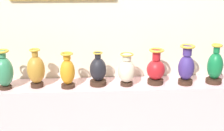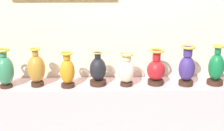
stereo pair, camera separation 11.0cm
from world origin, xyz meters
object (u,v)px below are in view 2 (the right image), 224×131
Objects in this scene: vase_emerald at (216,68)px; vase_crimson at (156,70)px; vase_jade at (5,70)px; vase_amber at (67,71)px; vase_ochre at (36,69)px; vase_indigo at (187,68)px; vase_onyx at (98,71)px; vase_ivory at (126,71)px.

vase_crimson is at bearing 178.40° from vase_emerald.
vase_amber is at bearing -0.16° from vase_jade.
vase_ochre is 1.10× the size of vase_amber.
vase_jade is at bearing -173.60° from vase_ochre.
vase_ochre is 0.95× the size of vase_indigo.
vase_jade is 0.58m from vase_amber.
vase_emerald reaches higher than vase_ochre.
vase_amber is at bearing -170.93° from vase_onyx.
vase_crimson is at bearing 0.38° from vase_onyx.
vase_ochre is 1.13× the size of vase_onyx.
vase_jade is at bearing -178.99° from vase_ivory.
vase_amber is 1.07× the size of vase_ivory.
vase_emerald reaches higher than vase_indigo.
vase_onyx is (0.28, 0.05, -0.01)m from vase_amber.
vase_ochre reaches higher than vase_crimson.
vase_ochre is at bearing 179.37° from vase_indigo.
vase_jade reaches higher than vase_ochre.
vase_onyx is 0.27m from vase_ivory.
vase_jade is 1.14× the size of vase_onyx.
vase_ivory is 0.29m from vase_crimson.
vase_emerald is (1.13, -0.01, 0.02)m from vase_onyx.
vase_emerald reaches higher than vase_jade.
vase_crimson is at bearing 0.78° from vase_ochre.
vase_onyx is at bearing -179.62° from vase_crimson.
vase_jade reaches higher than vase_ivory.
vase_ivory is (0.55, 0.02, -0.01)m from vase_amber.
vase_ivory is 0.91× the size of vase_crimson.
vase_ochre is 0.95× the size of vase_emerald.
vase_amber is 0.55m from vase_ivory.
vase_ivory is at bearing -5.03° from vase_onyx.
vase_amber is 1.03× the size of vase_onyx.
vase_crimson is (0.28, 0.03, 0.00)m from vase_ivory.
vase_emerald is at bearing -0.02° from vase_ochre.
vase_amber is (0.29, -0.03, -0.01)m from vase_ochre.
vase_ochre is at bearing 179.98° from vase_emerald.
vase_emerald reaches higher than vase_ivory.
vase_emerald is (1.70, -0.00, -0.00)m from vase_ochre.
vase_ochre is 0.58m from vase_onyx.
vase_indigo is 1.00× the size of vase_emerald.
vase_jade is at bearing -179.45° from vase_indigo.
vase_ochre is 0.30m from vase_amber.
vase_ivory is 0.81× the size of vase_emerald.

